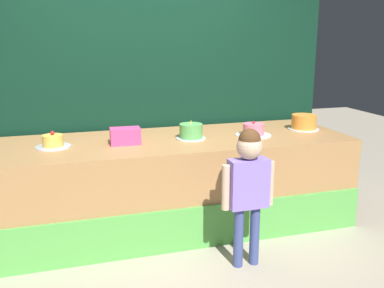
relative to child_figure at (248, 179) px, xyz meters
name	(u,v)px	position (x,y,z in m)	size (l,w,h in m)	color
ground_plane	(174,251)	(-0.48, 0.36, -0.69)	(12.00, 12.00, 0.00)	#ADA38E
stage_platform	(159,184)	(-0.48, 0.89, -0.28)	(3.47, 1.08, 0.82)	#B27F4C
curtain_backdrop	(142,50)	(-0.48, 1.52, 0.89)	(3.85, 0.08, 3.17)	black
child_figure	(248,179)	(0.00, 0.00, 0.00)	(0.41, 0.19, 1.07)	#3F4C8C
pink_box	(125,136)	(-0.77, 0.82, 0.20)	(0.25, 0.16, 0.14)	#F9468C
cake_far_left	(53,142)	(-1.36, 0.89, 0.17)	(0.29, 0.29, 0.14)	silver
cake_center_left	(191,132)	(-0.18, 0.85, 0.19)	(0.27, 0.27, 0.17)	silver
cake_center_right	(253,130)	(0.41, 0.80, 0.18)	(0.33, 0.33, 0.14)	white
cake_far_right	(304,122)	(1.00, 0.91, 0.20)	(0.30, 0.30, 0.15)	silver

